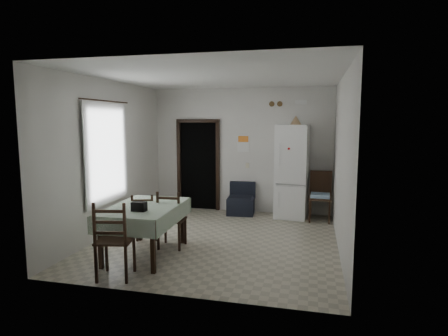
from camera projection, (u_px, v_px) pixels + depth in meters
ground at (218, 240)px, 6.79m from camera, size 4.50×4.50×0.00m
ceiling at (217, 76)px, 6.42m from camera, size 4.20×4.50×0.02m
wall_back at (241, 150)px, 8.78m from camera, size 4.20×0.02×2.90m
wall_front at (170, 180)px, 4.43m from camera, size 4.20×0.02×2.90m
wall_left at (110, 158)px, 7.09m from camera, size 0.02×4.50×2.90m
wall_right at (342, 163)px, 6.12m from camera, size 0.02×4.50×2.90m
doorway at (201, 165)px, 9.26m from camera, size 1.06×0.52×2.22m
window_recess at (102, 153)px, 6.89m from camera, size 0.10×1.20×1.60m
curtain at (107, 153)px, 6.87m from camera, size 0.02×1.45×1.85m
curtain_rod at (106, 101)px, 6.75m from camera, size 0.02×1.60×0.02m
calendar at (243, 143)px, 8.73m from camera, size 0.28×0.02×0.40m
calendar_image at (243, 139)px, 8.71m from camera, size 0.24×0.01×0.14m
light_switch at (247, 165)px, 8.77m from camera, size 0.08×0.02×0.12m
vent_left at (272, 104)px, 8.47m from camera, size 0.12×0.03×0.12m
vent_right at (280, 104)px, 8.42m from camera, size 0.12×0.03×0.12m
emergency_light at (301, 102)px, 8.29m from camera, size 0.25×0.07×0.09m
fridge at (292, 172)px, 8.24m from camera, size 0.74×0.74×2.06m
tan_cone at (296, 120)px, 8.00m from camera, size 0.24×0.24×0.19m
navy_seat at (241, 199)px, 8.59m from camera, size 0.64×0.62×0.73m
corner_chair at (320, 197)px, 7.97m from camera, size 0.48×0.48×1.07m
dining_table at (145, 230)px, 5.97m from camera, size 1.06×1.58×0.81m
black_bag at (139, 207)px, 5.57m from camera, size 0.22×0.13×0.14m
dining_chair_far_left at (144, 219)px, 6.48m from camera, size 0.48×0.48×0.91m
dining_chair_far_right at (172, 219)px, 6.34m from camera, size 0.44×0.44×0.99m
dining_chair_near_head at (115, 239)px, 5.10m from camera, size 0.55×0.55×1.09m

